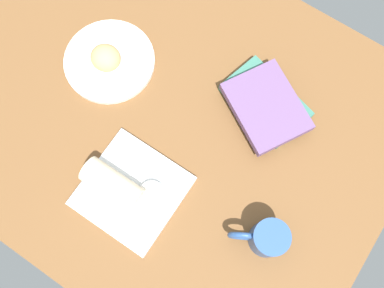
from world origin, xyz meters
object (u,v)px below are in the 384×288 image
at_px(breakfast_wrap, 113,185).
at_px(coffee_mug, 267,238).
at_px(sauce_cup, 152,194).
at_px(scone_pastry, 106,58).
at_px(round_plate, 110,61).
at_px(book_stack, 266,104).
at_px(square_plate, 132,191).

bearing_deg(breakfast_wrap, coffee_mug, 104.43).
bearing_deg(sauce_cup, scone_pastry, -36.42).
xyz_separation_m(round_plate, scone_pastry, (-0.00, 0.01, 0.04)).
relative_size(scone_pastry, breakfast_wrap, 0.53).
bearing_deg(book_stack, sauce_cup, 72.63).
relative_size(round_plate, scone_pastry, 3.06).
height_order(scone_pastry, coffee_mug, coffee_mug).
bearing_deg(breakfast_wrap, scone_pastry, -140.43).
relative_size(scone_pastry, book_stack, 0.30).
bearing_deg(breakfast_wrap, round_plate, -141.01).
xyz_separation_m(scone_pastry, breakfast_wrap, (-0.20, 0.24, 0.00)).
relative_size(round_plate, square_plate, 1.05).
xyz_separation_m(round_plate, square_plate, (-0.24, 0.23, 0.00)).
bearing_deg(scone_pastry, round_plate, -70.83).
distance_m(scone_pastry, sauce_cup, 0.34).
xyz_separation_m(square_plate, book_stack, (-0.14, -0.34, 0.02)).
bearing_deg(square_plate, breakfast_wrap, 22.51).
distance_m(scone_pastry, coffee_mug, 0.56).
height_order(round_plate, coffee_mug, coffee_mug).
relative_size(square_plate, breakfast_wrap, 1.55).
relative_size(sauce_cup, coffee_mug, 0.47).
bearing_deg(breakfast_wrap, sauce_cup, 112.31).
height_order(sauce_cup, book_stack, book_stack).
height_order(round_plate, sauce_cup, sauce_cup).
bearing_deg(sauce_cup, square_plate, 22.51).
bearing_deg(square_plate, round_plate, -44.45).
distance_m(round_plate, sauce_cup, 0.35).
distance_m(sauce_cup, breakfast_wrap, 0.09).
height_order(round_plate, scone_pastry, scone_pastry).
bearing_deg(coffee_mug, sauce_cup, 12.09).
height_order(square_plate, coffee_mug, coffee_mug).
bearing_deg(book_stack, coffee_mug, 120.73).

